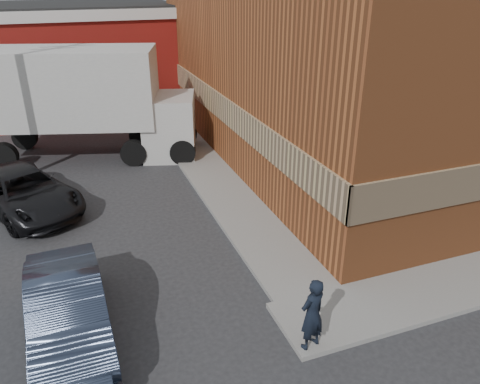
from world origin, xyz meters
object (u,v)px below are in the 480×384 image
object	(u,v)px
warehouse	(23,60)
man	(312,314)
suv_a	(24,191)
brick_building	(382,35)
box_truck	(91,96)
sedan	(68,312)

from	to	relation	value
warehouse	man	size ratio (longest dim) A/B	10.12
warehouse	suv_a	size ratio (longest dim) A/B	3.36
warehouse	suv_a	bearing A→B (deg)	-89.26
brick_building	warehouse	size ratio (longest dim) A/B	1.12
warehouse	box_truck	size ratio (longest dim) A/B	1.75
brick_building	warehouse	distance (m)	18.30
brick_building	warehouse	xyz separation A→B (m)	(-14.50, 11.00, -1.87)
sedan	box_truck	xyz separation A→B (m)	(1.56, 11.08, 1.83)
man	suv_a	distance (m)	10.44
brick_building	sedan	xyz separation A→B (m)	(-13.23, -8.50, -3.97)
suv_a	box_truck	size ratio (longest dim) A/B	0.52
box_truck	suv_a	bearing A→B (deg)	-104.48
warehouse	suv_a	distance (m)	12.94
warehouse	man	distance (m)	22.40
sedan	box_truck	size ratio (longest dim) A/B	0.46
brick_building	box_truck	distance (m)	12.15
box_truck	man	bearing A→B (deg)	-60.27
sedan	man	bearing A→B (deg)	-26.26
man	box_truck	size ratio (longest dim) A/B	0.17
brick_building	man	bearing A→B (deg)	-129.51
brick_building	box_truck	xyz separation A→B (m)	(-11.67, 2.59, -2.14)
man	sedan	xyz separation A→B (m)	(-4.54, 2.05, -0.21)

